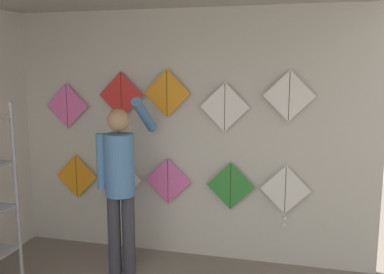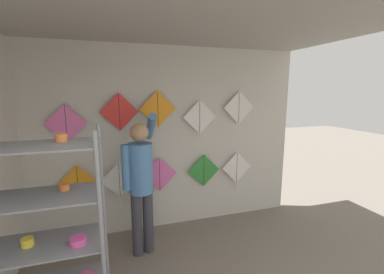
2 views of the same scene
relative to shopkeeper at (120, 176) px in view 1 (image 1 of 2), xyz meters
name	(u,v)px [view 1 (image 1 of 2)]	position (x,y,z in m)	size (l,w,h in m)	color
back_panel	(172,135)	(0.37, 0.65, 0.34)	(4.51, 0.06, 2.80)	beige
shopkeeper	(120,176)	(0.00, 0.00, 0.00)	(0.47, 0.69, 1.87)	#383842
kite_0	(77,176)	(-0.82, 0.56, -0.19)	(0.54, 0.01, 0.54)	orange
kite_1	(120,182)	(-0.26, 0.56, -0.22)	(0.54, 0.04, 0.67)	white
kite_2	(168,181)	(0.34, 0.56, -0.17)	(0.54, 0.01, 0.54)	pink
kite_3	(231,186)	(1.06, 0.56, -0.18)	(0.54, 0.01, 0.54)	#338C38
kite_4	(285,192)	(1.65, 0.56, -0.21)	(0.54, 0.04, 0.67)	white
kite_5	(67,106)	(-0.90, 0.56, 0.66)	(0.54, 0.01, 0.54)	pink
kite_6	(121,95)	(-0.21, 0.56, 0.80)	(0.54, 0.01, 0.54)	red
kite_7	(167,93)	(0.34, 0.56, 0.83)	(0.54, 0.01, 0.54)	orange
kite_8	(225,107)	(0.99, 0.56, 0.69)	(0.54, 0.01, 0.54)	white
kite_9	(289,96)	(1.66, 0.56, 0.82)	(0.54, 0.01, 0.54)	white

